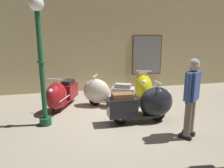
# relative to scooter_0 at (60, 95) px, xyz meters

# --- Properties ---
(ground_plane) EXTENTS (60.00, 60.00, 0.00)m
(ground_plane) POSITION_rel_scooter_0_xyz_m (1.43, -1.28, -0.44)
(ground_plane) COLOR gray
(showroom_back_wall) EXTENTS (18.00, 0.24, 3.86)m
(showroom_back_wall) POSITION_rel_scooter_0_xyz_m (1.44, 2.06, 1.48)
(showroom_back_wall) COLOR #CCB784
(showroom_back_wall) RESTS_ON ground
(scooter_0) EXTENTS (1.06, 1.64, 0.97)m
(scooter_0) POSITION_rel_scooter_0_xyz_m (0.00, 0.00, 0.00)
(scooter_0) COLOR black
(scooter_0) RESTS_ON ground
(scooter_1) EXTENTS (1.59, 1.08, 0.95)m
(scooter_1) POSITION_rel_scooter_0_xyz_m (1.29, -0.01, -0.01)
(scooter_1) COLOR black
(scooter_1) RESTS_ON ground
(scooter_2) EXTENTS (1.65, 0.54, 1.00)m
(scooter_2) POSITION_rel_scooter_0_xyz_m (2.06, -1.39, 0.01)
(scooter_2) COLOR black
(scooter_2) RESTS_ON ground
(scooter_3) EXTENTS (1.05, 1.78, 1.05)m
(scooter_3) POSITION_rel_scooter_0_xyz_m (2.64, 0.27, 0.04)
(scooter_3) COLOR black
(scooter_3) RESTS_ON ground
(lamppost) EXTENTS (0.31, 0.31, 2.91)m
(lamppost) POSITION_rel_scooter_0_xyz_m (-0.35, -1.03, 1.27)
(lamppost) COLOR #144728
(lamppost) RESTS_ON ground
(visitor_1) EXTENTS (0.46, 0.42, 1.66)m
(visitor_1) POSITION_rel_scooter_0_xyz_m (2.64, -2.35, 0.52)
(visitor_1) COLOR black
(visitor_1) RESTS_ON ground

